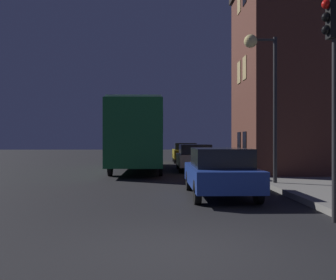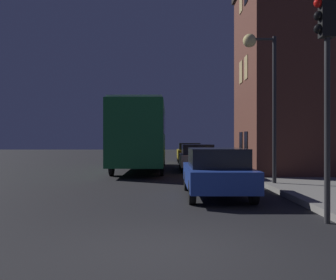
{
  "view_description": "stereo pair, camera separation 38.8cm",
  "coord_description": "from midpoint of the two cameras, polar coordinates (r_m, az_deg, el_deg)",
  "views": [
    {
      "loc": [
        -0.44,
        -5.71,
        1.73
      ],
      "look_at": [
        0.02,
        12.56,
        1.72
      ],
      "focal_mm": 40.0,
      "sensor_mm": 36.0,
      "label": 1
    },
    {
      "loc": [
        -0.05,
        -5.71,
        1.73
      ],
      "look_at": [
        0.02,
        12.56,
        1.72
      ],
      "focal_mm": 40.0,
      "sensor_mm": 36.0,
      "label": 2
    }
  ],
  "objects": [
    {
      "name": "brick_building",
      "position": [
        19.31,
        17.0,
        9.48
      ],
      "size": [
        3.74,
        5.55,
        9.42
      ],
      "color": "brown",
      "rests_on": "sidewalk"
    },
    {
      "name": "bus",
      "position": [
        21.34,
        -3.71,
        1.29
      ],
      "size": [
        2.61,
        10.48,
        3.7
      ],
      "color": "#1E6B33",
      "rests_on": "ground"
    },
    {
      "name": "car_mid_lane",
      "position": [
        21.0,
        4.75,
        -2.61
      ],
      "size": [
        1.87,
        4.23,
        1.47
      ],
      "color": "beige",
      "rests_on": "ground"
    },
    {
      "name": "traffic_light",
      "position": [
        8.63,
        23.93,
        11.09
      ],
      "size": [
        0.43,
        0.24,
        4.75
      ],
      "color": "#28282B",
      "rests_on": "ground"
    },
    {
      "name": "streetlamp",
      "position": [
        14.16,
        14.63,
        9.88
      ],
      "size": [
        1.21,
        0.48,
        5.38
      ],
      "color": "#28282B",
      "rests_on": "sidewalk"
    },
    {
      "name": "car_far_lane",
      "position": [
        28.47,
        3.41,
        -1.87
      ],
      "size": [
        1.77,
        3.95,
        1.49
      ],
      "color": "olive",
      "rests_on": "ground"
    },
    {
      "name": "car_near_lane",
      "position": [
        11.49,
        8.15,
        -4.73
      ],
      "size": [
        1.83,
        4.3,
        1.48
      ],
      "color": "navy",
      "rests_on": "ground"
    },
    {
      "name": "ground_plane",
      "position": [
        5.97,
        2.24,
        -16.82
      ],
      "size": [
        120.0,
        120.0,
        0.0
      ],
      "primitive_type": "plane",
      "color": "black"
    }
  ]
}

